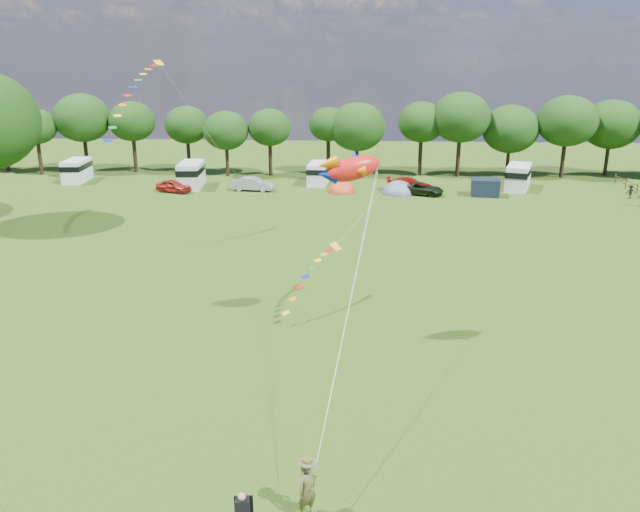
# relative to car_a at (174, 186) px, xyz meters

# --- Properties ---
(ground_plane) EXTENTS (180.00, 180.00, 0.00)m
(ground_plane) POSITION_rel_car_a_xyz_m (18.25, -43.00, -0.69)
(ground_plane) COLOR black
(ground_plane) RESTS_ON ground
(tree_line) EXTENTS (102.98, 10.98, 10.27)m
(tree_line) POSITION_rel_car_a_xyz_m (23.55, 11.99, 5.66)
(tree_line) COLOR black
(tree_line) RESTS_ON ground
(car_a) EXTENTS (4.43, 2.99, 1.37)m
(car_a) POSITION_rel_car_a_xyz_m (0.00, 0.00, 0.00)
(car_a) COLOR maroon
(car_a) RESTS_ON ground
(car_b) EXTENTS (4.46, 2.01, 1.53)m
(car_b) POSITION_rel_car_a_xyz_m (8.50, 1.44, 0.08)
(car_b) COLOR #95979D
(car_b) RESTS_ON ground
(car_c) EXTENTS (5.27, 2.98, 1.49)m
(car_c) POSITION_rel_car_a_xyz_m (25.89, 2.07, 0.06)
(car_c) COLOR #900B08
(car_c) RESTS_ON ground
(car_d) EXTENTS (5.23, 3.70, 1.30)m
(car_d) POSITION_rel_car_a_xyz_m (27.03, 0.31, -0.04)
(car_d) COLOR black
(car_d) RESTS_ON ground
(campervan_a) EXTENTS (2.80, 5.48, 2.58)m
(campervan_a) POSITION_rel_car_a_xyz_m (-13.37, 5.77, 0.70)
(campervan_a) COLOR white
(campervan_a) RESTS_ON ground
(campervan_b) EXTENTS (2.96, 5.94, 2.82)m
(campervan_b) POSITION_rel_car_a_xyz_m (1.20, 3.06, 0.83)
(campervan_b) COLOR silver
(campervan_b) RESTS_ON ground
(campervan_c) EXTENTS (2.50, 5.20, 2.48)m
(campervan_c) POSITION_rel_car_a_xyz_m (15.55, 5.84, 0.65)
(campervan_c) COLOR white
(campervan_c) RESTS_ON ground
(campervan_d) EXTENTS (4.02, 6.00, 2.72)m
(campervan_d) POSITION_rel_car_a_xyz_m (38.09, 4.25, 0.77)
(campervan_d) COLOR silver
(campervan_d) RESTS_ON ground
(tent_orange) EXTENTS (3.19, 3.49, 2.49)m
(tent_orange) POSITION_rel_car_a_xyz_m (18.37, 1.38, -0.67)
(tent_orange) COLOR #B83E1B
(tent_orange) RESTS_ON ground
(tent_greyblue) EXTENTS (3.64, 3.99, 2.71)m
(tent_greyblue) POSITION_rel_car_a_xyz_m (24.58, 0.97, -0.67)
(tent_greyblue) COLOR slate
(tent_greyblue) RESTS_ON ground
(awning_navy) EXTENTS (3.16, 2.69, 1.81)m
(awning_navy) POSITION_rel_car_a_xyz_m (33.73, 0.27, 0.22)
(awning_navy) COLOR black
(awning_navy) RESTS_ON ground
(kite_flyer) EXTENTS (0.85, 0.83, 1.96)m
(kite_flyer) POSITION_rel_car_a_xyz_m (18.77, -49.87, 0.29)
(kite_flyer) COLOR #4D4C28
(kite_flyer) RESTS_ON ground
(camp_chair) EXTENTS (0.64, 0.63, 1.44)m
(camp_chair) POSITION_rel_car_a_xyz_m (16.86, -50.68, 0.17)
(camp_chair) COLOR #99999E
(camp_chair) RESTS_ON ground
(fish_kite) EXTENTS (3.38, 1.91, 1.77)m
(fish_kite) POSITION_rel_car_a_xyz_m (19.69, -36.46, 8.20)
(fish_kite) COLOR red
(fish_kite) RESTS_ON ground
(streamer_kite_a) EXTENTS (3.40, 5.67, 5.79)m
(streamer_kite_a) POSITION_rel_car_a_xyz_m (3.21, -18.04, 11.15)
(streamer_kite_a) COLOR #E8C604
(streamer_kite_a) RESTS_ON ground
(streamer_kite_c) EXTENTS (3.14, 5.01, 2.81)m
(streamer_kite_c) POSITION_rel_car_a_xyz_m (17.88, -32.49, 1.84)
(streamer_kite_c) COLOR gold
(streamer_kite_c) RESTS_ON ground
(walker_b) EXTENTS (0.98, 0.50, 1.48)m
(walker_b) POSITION_rel_car_a_xyz_m (48.63, -0.24, 0.05)
(walker_b) COLOR black
(walker_b) RESTS_ON ground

